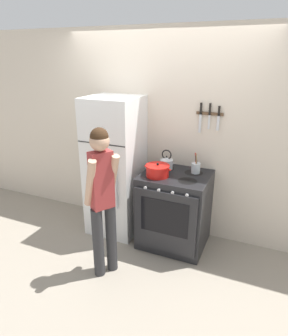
{
  "coord_description": "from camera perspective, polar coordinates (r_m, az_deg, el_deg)",
  "views": [
    {
      "loc": [
        1.25,
        -3.44,
        2.22
      ],
      "look_at": [
        -0.04,
        -0.48,
        1.0
      ],
      "focal_mm": 32.0,
      "sensor_mm": 36.0,
      "label": 1
    }
  ],
  "objects": [
    {
      "name": "tea_kettle",
      "position": [
        3.63,
        4.32,
        1.02
      ],
      "size": [
        0.2,
        0.16,
        0.24
      ],
      "color": "silver",
      "rests_on": "stove_range"
    },
    {
      "name": "dutch_oven_pot",
      "position": [
        3.41,
        2.6,
        -0.49
      ],
      "size": [
        0.31,
        0.27,
        0.16
      ],
      "color": "red",
      "rests_on": "stove_range"
    },
    {
      "name": "wall_back",
      "position": [
        3.8,
        3.64,
        6.3
      ],
      "size": [
        10.0,
        0.06,
        2.55
      ],
      "color": "beige",
      "rests_on": "ground_plane"
    },
    {
      "name": "utensil_jar",
      "position": [
        3.55,
        9.83,
        0.09
      ],
      "size": [
        0.1,
        0.1,
        0.25
      ],
      "color": "silver",
      "rests_on": "stove_range"
    },
    {
      "name": "refrigerator",
      "position": [
        3.83,
        -5.52,
        0.19
      ],
      "size": [
        0.63,
        0.65,
        1.76
      ],
      "color": "white",
      "rests_on": "ground_plane"
    },
    {
      "name": "wall_knife_strip",
      "position": [
        3.54,
        12.35,
        10.11
      ],
      "size": [
        0.31,
        0.03,
        0.35
      ],
      "color": "brown"
    },
    {
      "name": "ground_plane",
      "position": [
        4.28,
        3.11,
        -10.58
      ],
      "size": [
        14.0,
        14.0,
        0.0
      ],
      "primitive_type": "plane",
      "color": "gray"
    },
    {
      "name": "stove_range",
      "position": [
        3.66,
        5.68,
        -7.92
      ],
      "size": [
        0.79,
        0.71,
        0.92
      ],
      "color": "#232326",
      "rests_on": "ground_plane"
    },
    {
      "name": "person",
      "position": [
        3.01,
        -7.93,
        -5.23
      ],
      "size": [
        0.37,
        0.4,
        1.6
      ],
      "rotation": [
        0.0,
        0.0,
        1.02
      ],
      "color": "#2D2D30",
      "rests_on": "ground_plane"
    }
  ]
}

